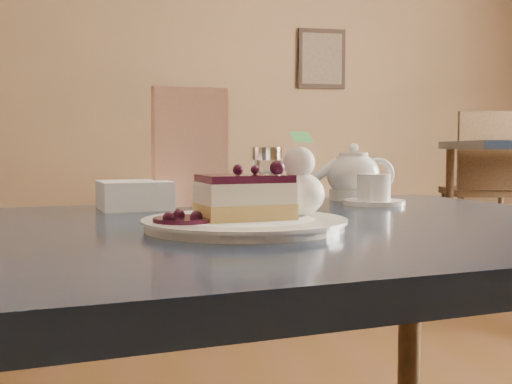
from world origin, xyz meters
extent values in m
cube|color=#9B724C|center=(0.00, 5.00, 1.50)|extent=(8.00, 0.02, 3.00)
cube|color=black|center=(1.80, 4.97, 1.60)|extent=(0.45, 0.03, 0.55)
cube|color=#101E31|center=(0.12, -0.03, 0.66)|extent=(1.19, 0.90, 0.04)
cylinder|color=black|center=(0.55, 0.36, 0.32)|extent=(0.05, 0.05, 0.64)
cylinder|color=white|center=(0.13, -0.08, 0.68)|extent=(0.24, 0.24, 0.01)
cube|color=#D9BB66|center=(0.13, -0.08, 0.70)|extent=(0.12, 0.09, 0.02)
cube|color=silver|center=(0.13, -0.08, 0.72)|extent=(0.12, 0.09, 0.03)
cube|color=black|center=(0.13, -0.08, 0.74)|extent=(0.12, 0.09, 0.01)
ellipsoid|color=white|center=(0.21, -0.05, 0.72)|extent=(0.07, 0.07, 0.06)
cylinder|color=black|center=(0.06, -0.09, 0.69)|extent=(0.07, 0.07, 0.01)
cylinder|color=white|center=(0.41, 0.21, 0.68)|extent=(0.11, 0.11, 0.01)
cylinder|color=white|center=(0.41, 0.21, 0.71)|extent=(0.06, 0.06, 0.05)
ellipsoid|color=white|center=(0.41, 0.31, 0.72)|extent=(0.10, 0.10, 0.08)
cylinder|color=white|center=(0.41, 0.31, 0.77)|extent=(0.05, 0.05, 0.01)
cylinder|color=white|center=(0.34, 0.31, 0.72)|extent=(0.05, 0.02, 0.05)
cube|color=beige|center=(0.10, 0.24, 0.78)|extent=(0.13, 0.05, 0.20)
cylinder|color=white|center=(0.24, 0.27, 0.72)|extent=(0.05, 0.05, 0.08)
cylinder|color=silver|center=(0.24, 0.27, 0.77)|extent=(0.05, 0.05, 0.02)
cube|color=white|center=(0.00, 0.21, 0.70)|extent=(0.13, 0.13, 0.05)
cylinder|color=black|center=(1.83, 2.57, 0.38)|extent=(0.05, 0.05, 0.77)
camera|label=1|loc=(-0.01, -0.83, 0.78)|focal=45.00mm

